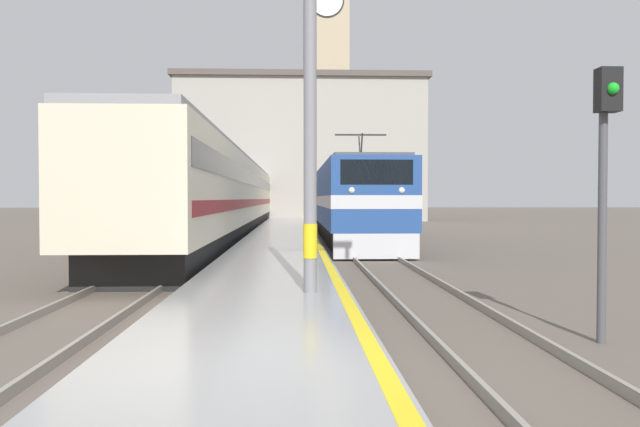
% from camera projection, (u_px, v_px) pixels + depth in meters
% --- Properties ---
extents(ground_plane, '(200.00, 200.00, 0.00)m').
position_uv_depth(ground_plane, '(285.00, 233.00, 36.28)').
color(ground_plane, '#60564C').
extents(platform, '(3.11, 140.00, 0.38)m').
position_uv_depth(platform, '(283.00, 235.00, 31.28)').
color(platform, '#999999').
rests_on(platform, ground).
extents(rail_track_near, '(2.84, 140.00, 0.16)m').
position_uv_depth(rail_track_near, '(346.00, 238.00, 31.42)').
color(rail_track_near, '#60564C').
rests_on(rail_track_near, ground).
extents(rail_track_far, '(2.83, 140.00, 0.16)m').
position_uv_depth(rail_track_far, '(223.00, 238.00, 31.16)').
color(rail_track_far, '#60564C').
rests_on(rail_track_far, ground).
extents(locomotive_train, '(2.92, 19.47, 4.55)m').
position_uv_depth(locomotive_train, '(350.00, 202.00, 29.38)').
color(locomotive_train, black).
rests_on(locomotive_train, ground).
extents(passenger_train, '(2.92, 47.57, 4.09)m').
position_uv_depth(passenger_train, '(233.00, 195.00, 36.06)').
color(passenger_train, black).
rests_on(passenger_train, ground).
extents(catenary_mast, '(2.64, 0.25, 8.03)m').
position_uv_depth(catenary_mast, '(317.00, 59.00, 10.82)').
color(catenary_mast, gray).
rests_on(catenary_mast, platform).
extents(clock_tower, '(5.83, 5.83, 29.68)m').
position_uv_depth(clock_tower, '(326.00, 68.00, 65.91)').
color(clock_tower, tan).
rests_on(clock_tower, ground).
extents(station_building, '(22.77, 8.39, 13.11)m').
position_uv_depth(station_building, '(301.00, 149.00, 57.82)').
color(station_building, '#A8A399').
rests_on(station_building, ground).
extents(signal_post, '(0.30, 0.39, 3.80)m').
position_uv_depth(signal_post, '(605.00, 159.00, 8.57)').
color(signal_post, '#4C4C51').
rests_on(signal_post, ground).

